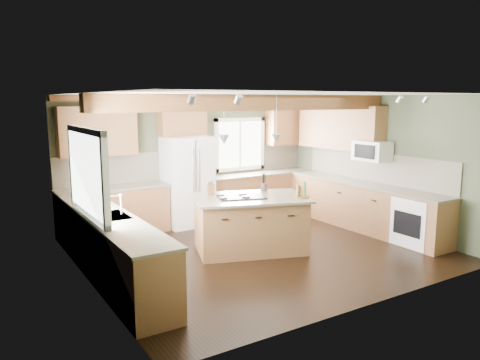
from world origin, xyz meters
TOP-DOWN VIEW (x-y plane):
  - floor at (0.00, 0.00)m, footprint 5.60×5.60m
  - ceiling at (0.00, 0.00)m, footprint 5.60×5.60m
  - wall_back at (0.00, 2.50)m, footprint 5.60×0.00m
  - wall_left at (-2.80, 0.00)m, footprint 0.00×5.00m
  - wall_right at (2.80, 0.00)m, footprint 0.00×5.00m
  - ceiling_beam at (0.00, 0.10)m, footprint 5.55×0.26m
  - soffit_trim at (0.00, 2.40)m, footprint 5.55×0.20m
  - backsplash_back at (0.00, 2.48)m, footprint 5.58×0.03m
  - backsplash_right at (2.78, 0.05)m, footprint 0.03×3.70m
  - base_cab_back_left at (-1.79, 2.20)m, footprint 2.02×0.60m
  - counter_back_left at (-1.79, 2.20)m, footprint 2.06×0.64m
  - base_cab_back_right at (1.49, 2.20)m, footprint 2.62×0.60m
  - counter_back_right at (1.49, 2.20)m, footprint 2.66×0.64m
  - base_cab_left at (-2.50, 0.05)m, footprint 0.60×3.70m
  - counter_left at (-2.50, 0.05)m, footprint 0.64×3.74m
  - base_cab_right at (2.50, 0.05)m, footprint 0.60×3.70m
  - counter_right at (2.50, 0.05)m, footprint 0.64×3.74m
  - upper_cab_back_left at (-1.99, 2.33)m, footprint 1.40×0.35m
  - upper_cab_over_fridge at (-0.30, 2.33)m, footprint 0.96×0.35m
  - upper_cab_right at (2.62, 0.90)m, footprint 0.35×2.20m
  - upper_cab_back_corner at (2.30, 2.33)m, footprint 0.90×0.35m
  - window_left at (-2.78, 0.05)m, footprint 0.04×1.60m
  - window_back at (1.15, 2.48)m, footprint 1.10×0.04m
  - sink at (-2.50, 0.05)m, footprint 0.50×0.65m
  - faucet at (-2.32, 0.05)m, footprint 0.02×0.02m
  - dishwasher at (-2.49, -1.25)m, footprint 0.60×0.60m
  - oven at (2.49, -1.25)m, footprint 0.60×0.72m
  - microwave at (2.58, -0.05)m, footprint 0.40×0.70m
  - pendant_left at (-0.53, 0.24)m, footprint 0.18×0.18m
  - pendant_right at (0.30, -0.04)m, footprint 0.18×0.18m
  - refrigerator at (-0.30, 2.12)m, footprint 0.90×0.74m
  - island at (-0.12, 0.10)m, footprint 2.00×1.59m
  - island_top at (-0.12, 0.10)m, footprint 2.15×1.74m
  - cooktop at (-0.25, 0.15)m, footprint 0.88×0.73m
  - knife_block at (-0.61, 0.58)m, footprint 0.13×0.11m
  - utensil_crock at (0.36, 0.39)m, footprint 0.15×0.15m
  - bottle_tray at (0.59, -0.37)m, footprint 0.30×0.30m

SIDE VIEW (x-z plane):
  - floor at x=0.00m, z-range 0.00..0.00m
  - dishwasher at x=-2.49m, z-range 0.01..0.85m
  - oven at x=2.49m, z-range 0.01..0.85m
  - base_cab_back_left at x=-1.79m, z-range 0.00..0.88m
  - base_cab_back_right at x=1.49m, z-range 0.00..0.88m
  - base_cab_left at x=-2.50m, z-range 0.00..0.88m
  - base_cab_right at x=2.50m, z-range 0.00..0.88m
  - island at x=-0.12m, z-range 0.00..0.88m
  - counter_back_left at x=-1.79m, z-range 0.88..0.92m
  - counter_back_right at x=1.49m, z-range 0.88..0.92m
  - counter_left at x=-2.50m, z-range 0.88..0.92m
  - counter_right at x=2.50m, z-range 0.88..0.92m
  - refrigerator at x=-0.30m, z-range 0.00..1.80m
  - island_top at x=-0.12m, z-range 0.88..0.92m
  - sink at x=-2.50m, z-range 0.89..0.92m
  - cooktop at x=-0.25m, z-range 0.92..0.94m
  - utensil_crock at x=0.36m, z-range 0.92..1.06m
  - knife_block at x=-0.61m, z-range 0.92..1.11m
  - bottle_tray at x=0.59m, z-range 0.92..1.17m
  - faucet at x=-2.32m, z-range 0.91..1.19m
  - backsplash_back at x=0.00m, z-range 0.92..1.50m
  - backsplash_right at x=2.78m, z-range 0.92..1.50m
  - wall_back at x=0.00m, z-range -1.50..4.10m
  - wall_left at x=-2.80m, z-range -1.20..3.80m
  - wall_right at x=2.80m, z-range -1.20..3.80m
  - window_back at x=1.15m, z-range 1.05..2.05m
  - window_left at x=-2.78m, z-range 1.02..2.08m
  - microwave at x=2.58m, z-range 1.36..1.74m
  - pendant_left at x=-0.53m, z-range 1.80..1.96m
  - pendant_right at x=0.30m, z-range 1.80..1.96m
  - upper_cab_back_left at x=-1.99m, z-range 1.50..2.40m
  - upper_cab_right at x=2.62m, z-range 1.50..2.40m
  - upper_cab_back_corner at x=2.30m, z-range 1.50..2.40m
  - upper_cab_over_fridge at x=-0.30m, z-range 1.80..2.50m
  - ceiling_beam at x=0.00m, z-range 2.34..2.60m
  - soffit_trim at x=0.00m, z-range 2.49..2.59m
  - ceiling at x=0.00m, z-range 2.60..2.60m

